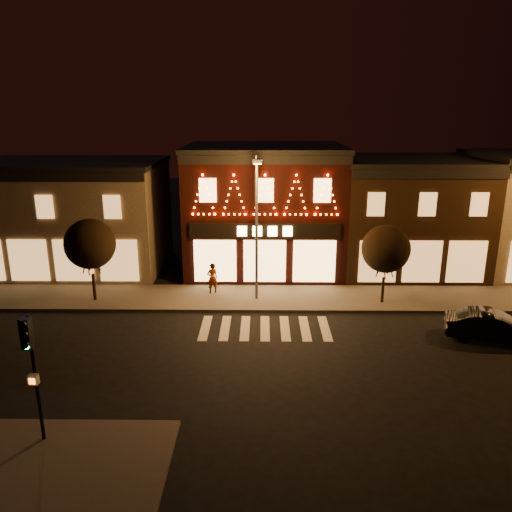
{
  "coord_description": "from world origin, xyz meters",
  "views": [
    {
      "loc": [
        -0.18,
        -19.17,
        10.62
      ],
      "look_at": [
        -0.45,
        4.0,
        3.78
      ],
      "focal_mm": 35.34,
      "sensor_mm": 36.0,
      "label": 1
    }
  ],
  "objects_px": {
    "streetlamp_mid": "(257,218)",
    "traffic_signal_near": "(31,355)",
    "dark_sedan": "(493,326)",
    "pedestrian": "(212,278)"
  },
  "relations": [
    {
      "from": "streetlamp_mid",
      "to": "pedestrian",
      "type": "relative_size",
      "value": 4.45
    },
    {
      "from": "traffic_signal_near",
      "to": "pedestrian",
      "type": "relative_size",
      "value": 2.44
    },
    {
      "from": "traffic_signal_near",
      "to": "streetlamp_mid",
      "type": "bearing_deg",
      "value": 65.28
    },
    {
      "from": "dark_sedan",
      "to": "pedestrian",
      "type": "height_order",
      "value": "pedestrian"
    },
    {
      "from": "streetlamp_mid",
      "to": "pedestrian",
      "type": "height_order",
      "value": "streetlamp_mid"
    },
    {
      "from": "traffic_signal_near",
      "to": "streetlamp_mid",
      "type": "distance_m",
      "value": 14.54
    },
    {
      "from": "streetlamp_mid",
      "to": "traffic_signal_near",
      "type": "bearing_deg",
      "value": -116.23
    },
    {
      "from": "traffic_signal_near",
      "to": "streetlamp_mid",
      "type": "xyz_separation_m",
      "value": [
        6.87,
        12.71,
        1.62
      ]
    },
    {
      "from": "dark_sedan",
      "to": "streetlamp_mid",
      "type": "bearing_deg",
      "value": 83.01
    },
    {
      "from": "traffic_signal_near",
      "to": "pedestrian",
      "type": "height_order",
      "value": "traffic_signal_near"
    }
  ]
}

